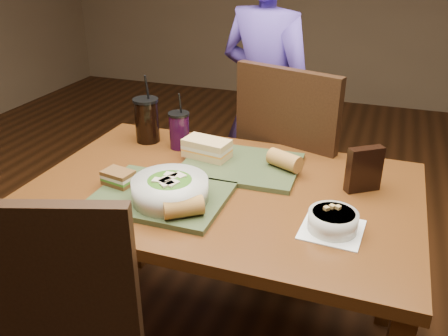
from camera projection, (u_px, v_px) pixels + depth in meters
The scene contains 14 objects.
dining_table at pixel (224, 209), 1.66m from camera, with size 1.30×0.85×0.75m.
chair_far at pixel (288, 167), 2.13m from camera, with size 0.58×0.59×1.06m.
diner at pixel (266, 103), 2.38m from camera, with size 0.56×0.37×1.54m, color #4F389B.
tray_near at pixel (161, 196), 1.54m from camera, with size 0.42×0.32×0.02m, color #354225.
tray_far at pixel (241, 165), 1.75m from camera, with size 0.42×0.32×0.02m, color #354225.
salad_bowl at pixel (170, 188), 1.48m from camera, with size 0.24×0.24×0.08m.
soup_bowl at pixel (333, 221), 1.36m from camera, with size 0.18×0.18×0.07m.
sandwich_near at pixel (118, 177), 1.59m from camera, with size 0.11×0.09×0.05m.
sandwich_far at pixel (207, 148), 1.79m from camera, with size 0.19×0.12×0.07m.
baguette_near at pixel (183, 207), 1.40m from camera, with size 0.06×0.06×0.12m, color #AD7533.
baguette_far at pixel (285, 160), 1.70m from camera, with size 0.06×0.06×0.12m, color #AD7533.
cup_cola at pixel (147, 120), 1.95m from camera, with size 0.10×0.10×0.28m.
cup_berry at pixel (179, 130), 1.89m from camera, with size 0.08×0.08×0.23m.
chip_bag at pixel (364, 169), 1.56m from camera, with size 0.12×0.04×0.15m, color black.
Camera 1 is at (0.48, -1.35, 1.51)m, focal length 38.00 mm.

